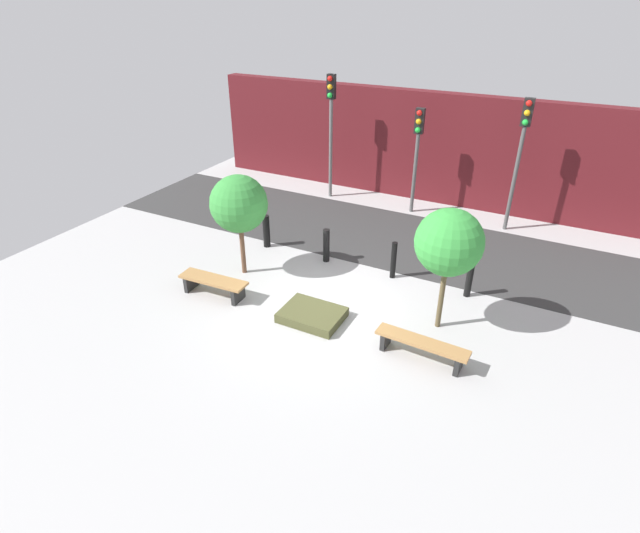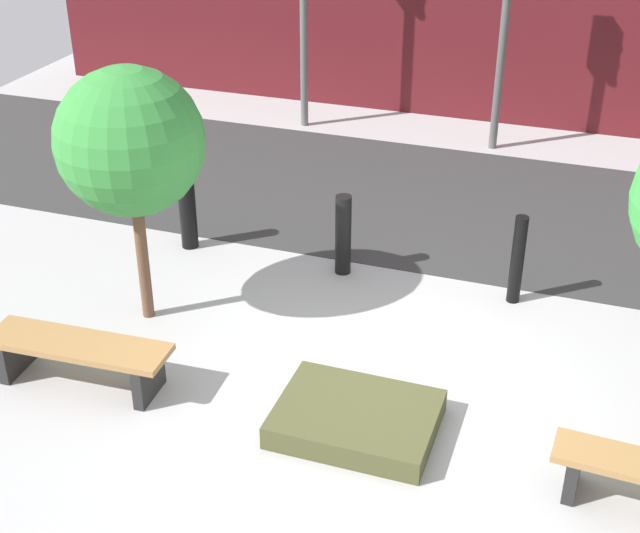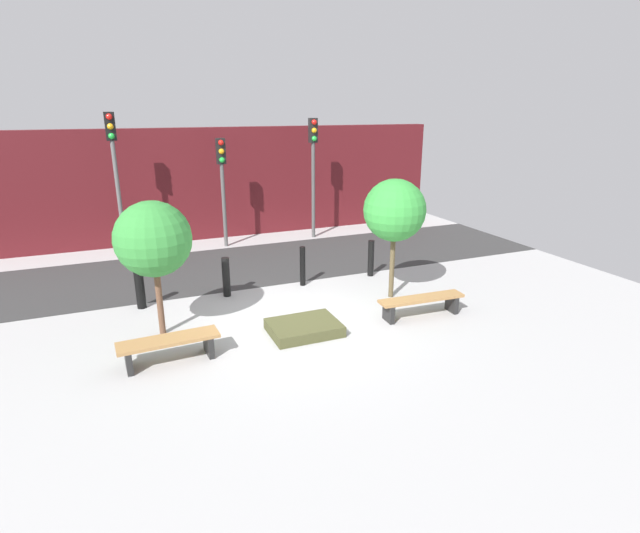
% 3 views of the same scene
% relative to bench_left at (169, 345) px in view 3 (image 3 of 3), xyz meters
% --- Properties ---
extents(ground_plane, '(18.00, 18.00, 0.00)m').
position_rel_bench_left_xyz_m(ground_plane, '(2.62, 0.69, -0.33)').
color(ground_plane, '#A8A8A8').
extents(road_strip, '(18.00, 3.90, 0.01)m').
position_rel_bench_left_xyz_m(road_strip, '(2.62, 5.03, -0.32)').
color(road_strip, '#333333').
rests_on(road_strip, ground).
extents(building_facade, '(16.20, 0.50, 3.68)m').
position_rel_bench_left_xyz_m(building_facade, '(2.62, 8.67, 1.51)').
color(building_facade, '#511419').
rests_on(building_facade, ground).
extents(bench_left, '(1.76, 0.57, 0.46)m').
position_rel_bench_left_xyz_m(bench_left, '(0.00, 0.00, 0.00)').
color(bench_left, black).
rests_on(bench_left, ground).
extents(bench_right, '(1.93, 0.48, 0.44)m').
position_rel_bench_left_xyz_m(bench_right, '(5.24, 0.00, -0.00)').
color(bench_right, black).
rests_on(bench_right, ground).
extents(planter_bed, '(1.38, 1.05, 0.22)m').
position_rel_bench_left_xyz_m(planter_bed, '(2.62, 0.20, -0.22)').
color(planter_bed, '#474828').
rests_on(planter_bed, ground).
extents(tree_behind_left_bench, '(1.45, 1.45, 2.68)m').
position_rel_bench_left_xyz_m(tree_behind_left_bench, '(0.00, 1.27, 1.61)').
color(tree_behind_left_bench, brown).
rests_on(tree_behind_left_bench, ground).
extents(tree_behind_right_bench, '(1.42, 1.42, 2.80)m').
position_rel_bench_left_xyz_m(tree_behind_right_bench, '(5.24, 1.27, 1.75)').
color(tree_behind_right_bench, brown).
rests_on(tree_behind_right_bench, ground).
extents(bollard_far_left, '(0.20, 0.20, 0.97)m').
position_rel_bench_left_xyz_m(bollard_far_left, '(-0.29, 2.83, 0.15)').
color(bollard_far_left, black).
rests_on(bollard_far_left, ground).
extents(bollard_left, '(0.18, 0.18, 0.95)m').
position_rel_bench_left_xyz_m(bollard_left, '(1.65, 2.83, 0.15)').
color(bollard_left, black).
rests_on(bollard_left, ground).
extents(bollard_center, '(0.14, 0.14, 1.01)m').
position_rel_bench_left_xyz_m(bollard_center, '(3.59, 2.83, 0.18)').
color(bollard_center, black).
rests_on(bollard_center, ground).
extents(bollard_right, '(0.16, 0.16, 0.97)m').
position_rel_bench_left_xyz_m(bollard_right, '(5.53, 2.83, 0.16)').
color(bollard_right, black).
rests_on(bollard_right, ground).
extents(traffic_light_west, '(0.28, 0.27, 4.19)m').
position_rel_bench_left_xyz_m(traffic_light_west, '(-0.44, 7.27, 2.54)').
color(traffic_light_west, '#5B5B5B').
rests_on(traffic_light_west, ground).
extents(traffic_light_mid_west, '(0.28, 0.27, 3.41)m').
position_rel_bench_left_xyz_m(traffic_light_mid_west, '(2.62, 7.27, 2.04)').
color(traffic_light_mid_west, '#505050').
rests_on(traffic_light_mid_west, ground).
extents(traffic_light_mid_east, '(0.28, 0.27, 3.97)m').
position_rel_bench_left_xyz_m(traffic_light_mid_east, '(5.68, 7.27, 2.40)').
color(traffic_light_mid_east, '#4D4D4D').
rests_on(traffic_light_mid_east, ground).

